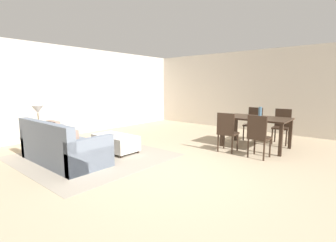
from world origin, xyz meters
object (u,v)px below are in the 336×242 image
Objects in this scene: dining_chair_near_left at (227,130)px; book_on_ottoman at (115,134)px; dining_table at (256,121)px; dining_chair_far_left at (254,122)px; vase_centerpiece at (260,112)px; ottoman_table at (115,142)px; table_lamp at (38,110)px; side_table at (39,132)px; couch at (62,148)px; dining_chair_near_right at (258,134)px; dining_chair_far_right at (282,124)px.

book_on_ottoman is (-2.07, -1.57, -0.11)m from dining_chair_near_left.
dining_chair_far_left is at bearing 113.59° from dining_table.
dining_chair_far_left is at bearing 118.90° from vase_centerpiece.
table_lamp is (-1.50, -1.06, 0.73)m from ottoman_table.
side_table is 2.09× the size of book_on_ottoman.
couch is 2.18× the size of dining_chair_far_left.
table_lamp is 5.02m from dining_chair_near_right.
dining_table is 0.24m from vase_centerpiece.
table_lamp is (0.00, 0.00, 0.52)m from side_table.
dining_chair_near_right is 1.04m from vase_centerpiece.
vase_centerpiece is (3.93, 3.59, 0.46)m from side_table.
couch is 2.18× the size of dining_chair_near_right.
table_lamp is 5.25m from dining_table.
dining_chair_near_left and dining_chair_far_right have the same top height.
ottoman_table is (0.20, 1.17, -0.07)m from couch.
side_table is 6.12m from dining_chair_far_right.
dining_chair_far_right reaches higher than dining_table.
vase_centerpiece is 0.99× the size of book_on_ottoman.
couch is 7.73× the size of book_on_ottoman.
side_table is 5.34m from vase_centerpiece.
dining_chair_far_right is (4.24, 4.41, -0.43)m from table_lamp.
vase_centerpiece is at bearing 54.59° from couch.
dining_chair_far_left is 1.00× the size of dining_chair_far_right.
side_table is 5.25m from dining_table.
dining_table is at bearing 45.09° from book_on_ottoman.
dining_chair_near_left is 1.06m from vase_centerpiece.
table_lamp is 0.57× the size of dining_chair_near_left.
vase_centerpiece reaches higher than dining_chair_far_right.
vase_centerpiece is (0.07, 0.05, 0.22)m from dining_table.
couch is 3.57m from dining_chair_near_left.
book_on_ottoman is at bearing -135.18° from vase_centerpiece.
table_lamp is 2.02× the size of book_on_ottoman.
dining_table is 0.89m from dining_chair_far_left.
ottoman_table is 3.45m from dining_table.
couch is 1.84× the size of ottoman_table.
ottoman_table is at bearing 35.33° from side_table.
vase_centerpiece is at bearing 33.72° from dining_table.
vase_centerpiece reaches higher than dining_chair_far_left.
dining_chair_near_left is at bearing -112.30° from dining_table.
table_lamp is 5.32m from vase_centerpiece.
book_on_ottoman is (1.44, 1.12, -0.02)m from side_table.
table_lamp is 0.57× the size of dining_chair_far_left.
couch is at bearing -96.54° from book_on_ottoman.
dining_chair_near_right reaches higher than side_table.
dining_chair_near_left is at bearing 178.60° from dining_chair_near_right.
couch is at bearing -128.33° from dining_chair_near_left.
table_lamp is at bearing -142.21° from book_on_ottoman.
table_lamp reaches higher than side_table.
dining_chair_far_right is (2.94, 4.51, 0.23)m from couch.
side_table is 1.04× the size of table_lamp.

